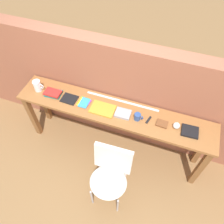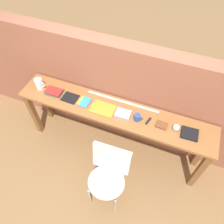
{
  "view_description": "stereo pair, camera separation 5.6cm",
  "coord_description": "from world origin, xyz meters",
  "px_view_note": "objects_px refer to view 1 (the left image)",
  "views": [
    {
      "loc": [
        0.54,
        -1.28,
        2.96
      ],
      "look_at": [
        0.0,
        0.25,
        0.9
      ],
      "focal_mm": 35.0,
      "sensor_mm": 36.0,
      "label": 1
    },
    {
      "loc": [
        0.6,
        -1.26,
        2.96
      ],
      "look_at": [
        0.0,
        0.25,
        0.9
      ],
      "focal_mm": 35.0,
      "sensor_mm": 36.0,
      "label": 2
    }
  ],
  "objects_px": {
    "magazine_cycling": "(69,99)",
    "sports_ball_small": "(176,126)",
    "pitcher_white": "(38,86)",
    "book_repair_rightmost": "(190,131)",
    "multitool_folded": "(149,120)",
    "leather_journal_brown": "(162,124)",
    "book_stack_leftmost": "(53,93)",
    "pamphlet_pile_colourful": "(84,102)",
    "mug": "(138,117)",
    "book_open_centre": "(103,109)",
    "chair_white_moulded": "(110,174)"
  },
  "relations": [
    {
      "from": "pitcher_white",
      "to": "multitool_folded",
      "type": "xyz_separation_m",
      "value": [
        1.48,
        -0.0,
        -0.07
      ]
    },
    {
      "from": "pamphlet_pile_colourful",
      "to": "chair_white_moulded",
      "type": "bearing_deg",
      "value": -47.63
    },
    {
      "from": "mug",
      "to": "book_repair_rightmost",
      "type": "distance_m",
      "value": 0.61
    },
    {
      "from": "mug",
      "to": "chair_white_moulded",
      "type": "bearing_deg",
      "value": -101.49
    },
    {
      "from": "magazine_cycling",
      "to": "pamphlet_pile_colourful",
      "type": "distance_m",
      "value": 0.2
    },
    {
      "from": "pitcher_white",
      "to": "book_repair_rightmost",
      "type": "distance_m",
      "value": 1.96
    },
    {
      "from": "chair_white_moulded",
      "to": "magazine_cycling",
      "type": "bearing_deg",
      "value": 141.15
    },
    {
      "from": "chair_white_moulded",
      "to": "book_stack_leftmost",
      "type": "distance_m",
      "value": 1.25
    },
    {
      "from": "pitcher_white",
      "to": "book_repair_rightmost",
      "type": "height_order",
      "value": "pitcher_white"
    },
    {
      "from": "mug",
      "to": "sports_ball_small",
      "type": "distance_m",
      "value": 0.45
    },
    {
      "from": "mug",
      "to": "sports_ball_small",
      "type": "height_order",
      "value": "mug"
    },
    {
      "from": "magazine_cycling",
      "to": "sports_ball_small",
      "type": "bearing_deg",
      "value": 2.11
    },
    {
      "from": "chair_white_moulded",
      "to": "book_open_centre",
      "type": "xyz_separation_m",
      "value": [
        -0.31,
        0.61,
        0.36
      ]
    },
    {
      "from": "book_stack_leftmost",
      "to": "pamphlet_pile_colourful",
      "type": "relative_size",
      "value": 1.23
    },
    {
      "from": "pitcher_white",
      "to": "book_open_centre",
      "type": "bearing_deg",
      "value": -1.94
    },
    {
      "from": "book_open_centre",
      "to": "pamphlet_pile_colourful",
      "type": "bearing_deg",
      "value": 175.26
    },
    {
      "from": "magazine_cycling",
      "to": "book_open_centre",
      "type": "height_order",
      "value": "book_open_centre"
    },
    {
      "from": "leather_journal_brown",
      "to": "book_repair_rightmost",
      "type": "relative_size",
      "value": 0.69
    },
    {
      "from": "mug",
      "to": "sports_ball_small",
      "type": "xyz_separation_m",
      "value": [
        0.45,
        0.03,
        -0.01
      ]
    },
    {
      "from": "chair_white_moulded",
      "to": "multitool_folded",
      "type": "bearing_deg",
      "value": 68.24
    },
    {
      "from": "multitool_folded",
      "to": "book_open_centre",
      "type": "bearing_deg",
      "value": -177.13
    },
    {
      "from": "magazine_cycling",
      "to": "sports_ball_small",
      "type": "relative_size",
      "value": 2.51
    },
    {
      "from": "multitool_folded",
      "to": "magazine_cycling",
      "type": "bearing_deg",
      "value": -179.19
    },
    {
      "from": "leather_journal_brown",
      "to": "sports_ball_small",
      "type": "distance_m",
      "value": 0.16
    },
    {
      "from": "pitcher_white",
      "to": "chair_white_moulded",
      "type": "bearing_deg",
      "value": -27.56
    },
    {
      "from": "pamphlet_pile_colourful",
      "to": "mug",
      "type": "height_order",
      "value": "mug"
    },
    {
      "from": "book_open_centre",
      "to": "mug",
      "type": "bearing_deg",
      "value": 0.62
    },
    {
      "from": "magazine_cycling",
      "to": "sports_ball_small",
      "type": "distance_m",
      "value": 1.35
    },
    {
      "from": "pitcher_white",
      "to": "pamphlet_pile_colourful",
      "type": "relative_size",
      "value": 1.04
    },
    {
      "from": "book_stack_leftmost",
      "to": "sports_ball_small",
      "type": "height_order",
      "value": "sports_ball_small"
    },
    {
      "from": "chair_white_moulded",
      "to": "sports_ball_small",
      "type": "bearing_deg",
      "value": 48.19
    },
    {
      "from": "magazine_cycling",
      "to": "pamphlet_pile_colourful",
      "type": "bearing_deg",
      "value": 4.02
    },
    {
      "from": "sports_ball_small",
      "to": "book_stack_leftmost",
      "type": "bearing_deg",
      "value": -179.57
    },
    {
      "from": "multitool_folded",
      "to": "sports_ball_small",
      "type": "height_order",
      "value": "sports_ball_small"
    },
    {
      "from": "book_repair_rightmost",
      "to": "magazine_cycling",
      "type": "bearing_deg",
      "value": 177.25
    },
    {
      "from": "leather_journal_brown",
      "to": "book_repair_rightmost",
      "type": "height_order",
      "value": "book_repair_rightmost"
    },
    {
      "from": "book_repair_rightmost",
      "to": "mug",
      "type": "bearing_deg",
      "value": 178.86
    },
    {
      "from": "book_stack_leftmost",
      "to": "multitool_folded",
      "type": "relative_size",
      "value": 1.97
    },
    {
      "from": "pitcher_white",
      "to": "multitool_folded",
      "type": "distance_m",
      "value": 1.48
    },
    {
      "from": "mug",
      "to": "pamphlet_pile_colourful",
      "type": "bearing_deg",
      "value": 178.31
    },
    {
      "from": "pitcher_white",
      "to": "book_stack_leftmost",
      "type": "xyz_separation_m",
      "value": [
        0.22,
        -0.01,
        -0.05
      ]
    },
    {
      "from": "chair_white_moulded",
      "to": "pitcher_white",
      "type": "height_order",
      "value": "pitcher_white"
    },
    {
      "from": "book_stack_leftmost",
      "to": "book_repair_rightmost",
      "type": "xyz_separation_m",
      "value": [
        1.74,
        0.0,
        -0.01
      ]
    },
    {
      "from": "mug",
      "to": "leather_journal_brown",
      "type": "xyz_separation_m",
      "value": [
        0.29,
        0.02,
        -0.03
      ]
    },
    {
      "from": "pamphlet_pile_colourful",
      "to": "book_repair_rightmost",
      "type": "relative_size",
      "value": 0.95
    },
    {
      "from": "book_repair_rightmost",
      "to": "book_stack_leftmost",
      "type": "bearing_deg",
      "value": 176.96
    },
    {
      "from": "pamphlet_pile_colourful",
      "to": "leather_journal_brown",
      "type": "relative_size",
      "value": 1.36
    },
    {
      "from": "book_stack_leftmost",
      "to": "book_open_centre",
      "type": "xyz_separation_m",
      "value": [
        0.69,
        -0.02,
        -0.02
      ]
    },
    {
      "from": "book_stack_leftmost",
      "to": "pamphlet_pile_colourful",
      "type": "distance_m",
      "value": 0.43
    },
    {
      "from": "sports_ball_small",
      "to": "pitcher_white",
      "type": "bearing_deg",
      "value": -179.93
    }
  ]
}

